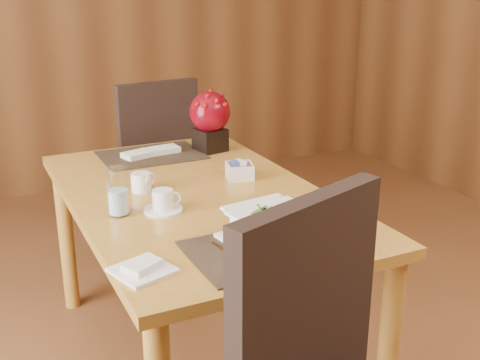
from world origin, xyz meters
name	(u,v)px	position (x,y,z in m)	size (l,w,h in m)	color
dining_table	(197,217)	(0.00, 0.60, 0.65)	(0.90, 1.50, 0.75)	#B58232
placemat_near	(264,249)	(0.00, 0.05, 0.75)	(0.45, 0.33, 0.01)	black
placemat_far	(151,155)	(0.00, 1.15, 0.75)	(0.45, 0.33, 0.01)	black
soup_setting	(272,228)	(0.04, 0.08, 0.80)	(0.29, 0.29, 0.11)	white
coffee_cup	(163,202)	(-0.17, 0.48, 0.78)	(0.14, 0.14, 0.08)	white
water_glass	(118,192)	(-0.32, 0.51, 0.83)	(0.07, 0.07, 0.17)	white
creamer_jug	(141,182)	(-0.18, 0.71, 0.79)	(0.10, 0.10, 0.07)	white
sugar_caddy	(240,171)	(0.22, 0.69, 0.78)	(0.10, 0.10, 0.06)	white
berry_decor	(210,118)	(0.28, 1.11, 0.91)	(0.19, 0.19, 0.28)	black
napkins_far	(153,152)	(0.01, 1.15, 0.77)	(0.27, 0.10, 0.02)	white
bread_plate	(143,270)	(-0.37, 0.07, 0.75)	(0.15, 0.15, 0.01)	white
far_chair	(151,158)	(0.16, 1.70, 0.57)	(0.52, 0.53, 1.01)	black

